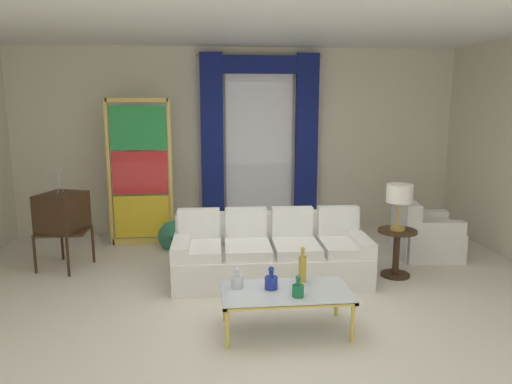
{
  "coord_description": "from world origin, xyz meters",
  "views": [
    {
      "loc": [
        -0.55,
        -5.04,
        2.18
      ],
      "look_at": [
        0.07,
        0.9,
        1.05
      ],
      "focal_mm": 34.42,
      "sensor_mm": 36.0,
      "label": 1
    }
  ],
  "objects_px": {
    "bottle_blue_decanter": "(302,267)",
    "bottle_ruby_flask": "(237,281)",
    "bottle_crystal_tall": "(298,289)",
    "vintage_tv": "(62,214)",
    "stained_glass_divider": "(140,176)",
    "coffee_table": "(286,294)",
    "table_lamp_brass": "(399,196)",
    "peacock_figurine": "(173,237)",
    "round_side_table": "(397,249)",
    "armchair_white": "(423,236)",
    "bottle_amber_squat": "(271,281)",
    "couch_white_long": "(270,255)"
  },
  "relations": [
    {
      "from": "bottle_blue_decanter",
      "to": "bottle_ruby_flask",
      "type": "bearing_deg",
      "value": -172.54
    },
    {
      "from": "bottle_amber_squat",
      "to": "armchair_white",
      "type": "height_order",
      "value": "armchair_white"
    },
    {
      "from": "bottle_ruby_flask",
      "to": "stained_glass_divider",
      "type": "bearing_deg",
      "value": 113.17
    },
    {
      "from": "vintage_tv",
      "to": "peacock_figurine",
      "type": "xyz_separation_m",
      "value": [
        1.36,
        0.55,
        -0.51
      ]
    },
    {
      "from": "bottle_ruby_flask",
      "to": "table_lamp_brass",
      "type": "relative_size",
      "value": 0.36
    },
    {
      "from": "bottle_crystal_tall",
      "to": "vintage_tv",
      "type": "distance_m",
      "value": 3.49
    },
    {
      "from": "peacock_figurine",
      "to": "round_side_table",
      "type": "xyz_separation_m",
      "value": [
        2.84,
        -1.3,
        0.14
      ]
    },
    {
      "from": "table_lamp_brass",
      "to": "bottle_blue_decanter",
      "type": "bearing_deg",
      "value": -141.56
    },
    {
      "from": "peacock_figurine",
      "to": "round_side_table",
      "type": "height_order",
      "value": "round_side_table"
    },
    {
      "from": "stained_glass_divider",
      "to": "bottle_ruby_flask",
      "type": "bearing_deg",
      "value": -66.83
    },
    {
      "from": "couch_white_long",
      "to": "stained_glass_divider",
      "type": "bearing_deg",
      "value": 136.58
    },
    {
      "from": "peacock_figurine",
      "to": "coffee_table",
      "type": "bearing_deg",
      "value": -64.98
    },
    {
      "from": "vintage_tv",
      "to": "armchair_white",
      "type": "relative_size",
      "value": 1.49
    },
    {
      "from": "bottle_blue_decanter",
      "to": "stained_glass_divider",
      "type": "relative_size",
      "value": 0.16
    },
    {
      "from": "armchair_white",
      "to": "stained_glass_divider",
      "type": "distance_m",
      "value": 4.19
    },
    {
      "from": "vintage_tv",
      "to": "peacock_figurine",
      "type": "relative_size",
      "value": 2.24
    },
    {
      "from": "vintage_tv",
      "to": "bottle_crystal_tall",
      "type": "bearing_deg",
      "value": -39.81
    },
    {
      "from": "bottle_amber_squat",
      "to": "armchair_white",
      "type": "bearing_deg",
      "value": 39.75
    },
    {
      "from": "bottle_blue_decanter",
      "to": "bottle_crystal_tall",
      "type": "bearing_deg",
      "value": -107.01
    },
    {
      "from": "couch_white_long",
      "to": "bottle_amber_squat",
      "type": "bearing_deg",
      "value": -97.33
    },
    {
      "from": "stained_glass_divider",
      "to": "round_side_table",
      "type": "bearing_deg",
      "value": -27.35
    },
    {
      "from": "bottle_ruby_flask",
      "to": "vintage_tv",
      "type": "relative_size",
      "value": 0.15
    },
    {
      "from": "bottle_ruby_flask",
      "to": "table_lamp_brass",
      "type": "distance_m",
      "value": 2.46
    },
    {
      "from": "bottle_blue_decanter",
      "to": "bottle_crystal_tall",
      "type": "relative_size",
      "value": 1.76
    },
    {
      "from": "peacock_figurine",
      "to": "vintage_tv",
      "type": "bearing_deg",
      "value": -157.92
    },
    {
      "from": "coffee_table",
      "to": "table_lamp_brass",
      "type": "height_order",
      "value": "table_lamp_brass"
    },
    {
      "from": "armchair_white",
      "to": "bottle_blue_decanter",
      "type": "bearing_deg",
      "value": -138.33
    },
    {
      "from": "vintage_tv",
      "to": "round_side_table",
      "type": "distance_m",
      "value": 4.28
    },
    {
      "from": "bottle_blue_decanter",
      "to": "armchair_white",
      "type": "relative_size",
      "value": 0.4
    },
    {
      "from": "coffee_table",
      "to": "stained_glass_divider",
      "type": "bearing_deg",
      "value": 119.22
    },
    {
      "from": "bottle_crystal_tall",
      "to": "table_lamp_brass",
      "type": "height_order",
      "value": "table_lamp_brass"
    },
    {
      "from": "bottle_ruby_flask",
      "to": "stained_glass_divider",
      "type": "relative_size",
      "value": 0.09
    },
    {
      "from": "stained_glass_divider",
      "to": "peacock_figurine",
      "type": "distance_m",
      "value": 1.05
    },
    {
      "from": "bottle_ruby_flask",
      "to": "armchair_white",
      "type": "distance_m",
      "value": 3.38
    },
    {
      "from": "armchair_white",
      "to": "bottle_ruby_flask",
      "type": "bearing_deg",
      "value": -144.6
    },
    {
      "from": "coffee_table",
      "to": "bottle_blue_decanter",
      "type": "bearing_deg",
      "value": 46.54
    },
    {
      "from": "couch_white_long",
      "to": "table_lamp_brass",
      "type": "xyz_separation_m",
      "value": [
        1.57,
        -0.07,
        0.72
      ]
    },
    {
      "from": "armchair_white",
      "to": "stained_glass_divider",
      "type": "height_order",
      "value": "stained_glass_divider"
    },
    {
      "from": "bottle_crystal_tall",
      "to": "bottle_ruby_flask",
      "type": "xyz_separation_m",
      "value": [
        -0.54,
        0.28,
        0.0
      ]
    },
    {
      "from": "bottle_blue_decanter",
      "to": "stained_glass_divider",
      "type": "height_order",
      "value": "stained_glass_divider"
    },
    {
      "from": "coffee_table",
      "to": "bottle_amber_squat",
      "type": "height_order",
      "value": "bottle_amber_squat"
    },
    {
      "from": "couch_white_long",
      "to": "armchair_white",
      "type": "height_order",
      "value": "couch_white_long"
    },
    {
      "from": "bottle_ruby_flask",
      "to": "armchair_white",
      "type": "relative_size",
      "value": 0.23
    },
    {
      "from": "bottle_ruby_flask",
      "to": "stained_glass_divider",
      "type": "height_order",
      "value": "stained_glass_divider"
    },
    {
      "from": "vintage_tv",
      "to": "couch_white_long",
      "type": "bearing_deg",
      "value": -14.47
    },
    {
      "from": "couch_white_long",
      "to": "coffee_table",
      "type": "relative_size",
      "value": 1.94
    },
    {
      "from": "table_lamp_brass",
      "to": "bottle_amber_squat",
      "type": "bearing_deg",
      "value": -143.83
    },
    {
      "from": "coffee_table",
      "to": "bottle_blue_decanter",
      "type": "xyz_separation_m",
      "value": [
        0.2,
        0.21,
        0.18
      ]
    },
    {
      "from": "bottle_blue_decanter",
      "to": "table_lamp_brass",
      "type": "relative_size",
      "value": 0.63
    },
    {
      "from": "bottle_crystal_tall",
      "to": "stained_glass_divider",
      "type": "xyz_separation_m",
      "value": [
        -1.79,
        3.2,
        0.58
      ]
    }
  ]
}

